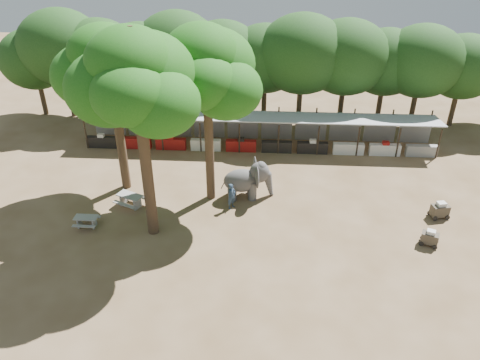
# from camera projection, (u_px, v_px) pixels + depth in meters

# --- Properties ---
(ground) EXTENTS (100.00, 100.00, 0.00)m
(ground) POSITION_uv_depth(u_px,v_px,m) (252.00, 257.00, 26.02)
(ground) COLOR brown
(ground) RESTS_ON ground
(vendor_stalls) EXTENTS (28.00, 2.99, 2.80)m
(vendor_stalls) POSITION_uv_depth(u_px,v_px,m) (259.00, 133.00, 37.29)
(vendor_stalls) COLOR #A4A6AC
(vendor_stalls) RESTS_ON ground
(yard_tree_left) EXTENTS (7.10, 6.90, 11.02)m
(yard_tree_left) POSITION_uv_depth(u_px,v_px,m) (109.00, 70.00, 28.47)
(yard_tree_left) COLOR #332316
(yard_tree_left) RESTS_ON ground
(yard_tree_center) EXTENTS (7.10, 6.90, 12.04)m
(yard_tree_center) POSITION_uv_depth(u_px,v_px,m) (135.00, 82.00, 23.51)
(yard_tree_center) COLOR #332316
(yard_tree_center) RESTS_ON ground
(yard_tree_back) EXTENTS (7.10, 6.90, 11.36)m
(yard_tree_back) POSITION_uv_depth(u_px,v_px,m) (205.00, 72.00, 27.12)
(yard_tree_back) COLOR #332316
(yard_tree_back) RESTS_ON ground
(backdrop_trees) EXTENTS (46.46, 5.95, 8.33)m
(backdrop_trees) POSITION_uv_depth(u_px,v_px,m) (262.00, 60.00, 39.50)
(backdrop_trees) COLOR #332316
(backdrop_trees) RESTS_ON ground
(elephant) EXTENTS (3.46, 2.60, 2.60)m
(elephant) POSITION_uv_depth(u_px,v_px,m) (248.00, 180.00, 30.74)
(elephant) COLOR #403E3E
(elephant) RESTS_ON ground
(handler) EXTENTS (0.72, 0.75, 1.75)m
(handler) POSITION_uv_depth(u_px,v_px,m) (231.00, 196.00, 29.81)
(handler) COLOR #26384C
(handler) RESTS_ON ground
(picnic_table_near) EXTENTS (1.40, 1.27, 0.70)m
(picnic_table_near) POSITION_uv_depth(u_px,v_px,m) (86.00, 220.00, 28.26)
(picnic_table_near) COLOR gray
(picnic_table_near) RESTS_ON ground
(picnic_table_far) EXTENTS (2.15, 2.07, 0.84)m
(picnic_table_far) POSITION_uv_depth(u_px,v_px,m) (130.00, 199.00, 30.13)
(picnic_table_far) COLOR gray
(picnic_table_far) RESTS_ON ground
(cart_front) EXTENTS (1.20, 1.00, 1.00)m
(cart_front) POSITION_uv_depth(u_px,v_px,m) (430.00, 238.00, 26.73)
(cart_front) COLOR #383026
(cart_front) RESTS_ON ground
(cart_back) EXTENTS (1.27, 0.97, 1.11)m
(cart_back) POSITION_uv_depth(u_px,v_px,m) (440.00, 210.00, 29.05)
(cart_back) COLOR #383026
(cart_back) RESTS_ON ground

